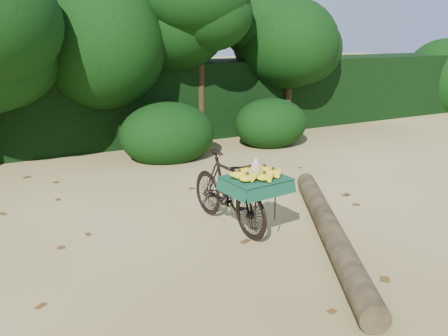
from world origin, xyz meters
TOP-DOWN VIEW (x-y plane):
  - ground at (0.00, 0.00)m, footprint 80.00×80.00m
  - vendor_bicycle at (0.91, 0.59)m, footprint 0.77×1.78m
  - fallen_log at (1.84, -0.36)m, footprint 2.12×3.57m
  - hedge_backdrop at (0.00, 6.30)m, footprint 26.00×1.80m
  - tree_row at (-0.65, 5.50)m, footprint 14.50×2.00m
  - bush_clumps at (0.50, 4.30)m, footprint 8.80×1.70m
  - leaf_litter at (0.00, 0.65)m, footprint 7.00×7.30m

SIDE VIEW (x-z plane):
  - ground at x=0.00m, z-range 0.00..0.00m
  - leaf_litter at x=0.00m, z-range 0.00..0.01m
  - fallen_log at x=1.84m, z-range 0.00..0.28m
  - bush_clumps at x=0.50m, z-range 0.00..0.90m
  - vendor_bicycle at x=0.91m, z-range 0.01..1.02m
  - hedge_backdrop at x=0.00m, z-range 0.00..1.80m
  - tree_row at x=-0.65m, z-range 0.00..4.00m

